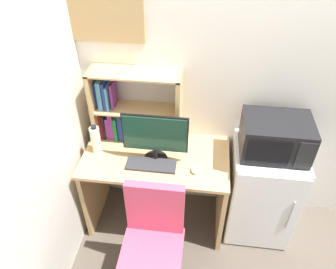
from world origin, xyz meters
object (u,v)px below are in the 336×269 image
monitor (155,136)px  desk_chair (153,249)px  keyboard (151,165)px  microwave (276,137)px  mini_fridge (261,191)px  water_bottle (96,139)px  computer_mouse (195,169)px  wall_corkboard (102,4)px  hutch_bookshelf (125,108)px

monitor → desk_chair: size_ratio=0.52×
keyboard → microwave: size_ratio=0.78×
monitor → microwave: monitor is taller
mini_fridge → water_bottle: bearing=-178.2°
water_bottle → keyboard: bearing=-14.2°
computer_mouse → mini_fridge: bearing=17.2°
monitor → mini_fridge: 1.04m
keyboard → microwave: (0.89, 0.16, 0.24)m
desk_chair → wall_corkboard: size_ratio=1.69×
water_bottle → microwave: bearing=1.9°
keyboard → microwave: bearing=10.1°
mini_fridge → wall_corkboard: 1.89m
desk_chair → mini_fridge: bearing=37.6°
monitor → keyboard: 0.23m
monitor → mini_fridge: monitor is taller
keyboard → computer_mouse: computer_mouse is taller
monitor → keyboard: bearing=-106.6°
keyboard → monitor: bearing=73.4°
mini_fridge → keyboard: bearing=-170.0°
computer_mouse → water_bottle: 0.80m
computer_mouse → water_bottle: size_ratio=0.34×
water_bottle → desk_chair: water_bottle is taller
desk_chair → wall_corkboard: 1.73m
microwave → mini_fridge: bearing=-90.2°
keyboard → computer_mouse: (0.33, -0.02, 0.01)m
water_bottle → wall_corkboard: (0.09, 0.30, 0.93)m
hutch_bookshelf → desk_chair: bearing=-66.7°
water_bottle → desk_chair: (0.53, -0.58, -0.49)m
monitor → computer_mouse: size_ratio=5.77×
hutch_bookshelf → wall_corkboard: (-0.11, 0.09, 0.77)m
hutch_bookshelf → monitor: 0.38m
desk_chair → microwave: bearing=37.7°
keyboard → desk_chair: desk_chair is taller
computer_mouse → monitor: bearing=163.2°
hutch_bookshelf → keyboard: 0.50m
keyboard → mini_fridge: bearing=10.0°
monitor → wall_corkboard: wall_corkboard is taller
computer_mouse → desk_chair: size_ratio=0.09×
desk_chair → wall_corkboard: bearing=116.8°
monitor → microwave: bearing=5.5°
monitor → microwave: (0.87, 0.08, 0.02)m
microwave → wall_corkboard: size_ratio=0.87×
water_bottle → desk_chair: 0.92m
computer_mouse → microwave: bearing=17.5°
keyboard → wall_corkboard: bearing=131.4°
monitor → wall_corkboard: (-0.38, 0.34, 0.82)m
hutch_bookshelf → microwave: 1.16m
hutch_bookshelf → keyboard: size_ratio=1.83×
hutch_bookshelf → water_bottle: bearing=-133.2°
water_bottle → mini_fridge: water_bottle is taller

